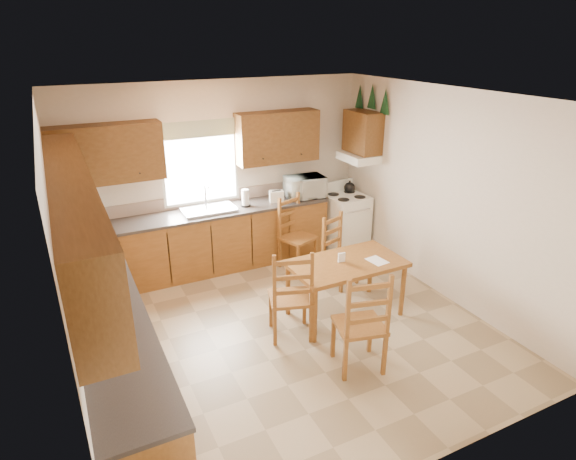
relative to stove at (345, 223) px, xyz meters
name	(u,v)px	position (x,y,z in m)	size (l,w,h in m)	color
floor	(288,329)	(-1.88, -1.70, -0.44)	(4.50, 4.50, 0.00)	tan
ceiling	(288,97)	(-1.88, -1.70, 2.26)	(4.50, 4.50, 0.00)	brown
wall_left	(63,266)	(-4.13, -1.70, 0.91)	(4.50, 4.50, 0.00)	beige
wall_right	(445,196)	(0.37, -1.70, 0.91)	(4.50, 4.50, 0.00)	beige
wall_back	(220,174)	(-1.88, 0.55, 0.91)	(4.50, 4.50, 0.00)	beige
wall_front	(430,331)	(-1.88, -3.95, 0.91)	(4.50, 4.50, 0.00)	beige
lower_cab_back	(206,243)	(-2.25, 0.25, 0.00)	(3.75, 0.60, 0.88)	brown
lower_cab_left	(115,350)	(-3.83, -1.85, 0.00)	(0.60, 3.60, 0.88)	brown
counter_back	(204,213)	(-2.25, 0.25, 0.46)	(3.75, 0.63, 0.04)	#39322F
counter_left	(108,309)	(-3.83, -1.85, 0.46)	(0.63, 3.60, 0.04)	#39322F
backsplash	(197,200)	(-2.25, 0.54, 0.57)	(3.75, 0.01, 0.18)	gray
upper_cab_back_left	(107,154)	(-3.43, 0.38, 1.41)	(1.41, 0.33, 0.75)	brown
upper_cab_back_right	(277,137)	(-1.02, 0.38, 1.41)	(1.25, 0.33, 0.75)	brown
upper_cab_left	(75,216)	(-3.96, -1.85, 1.41)	(0.33, 3.60, 0.75)	brown
upper_cab_stove	(363,132)	(0.20, -0.05, 1.46)	(0.33, 0.62, 0.62)	brown
range_hood	(359,157)	(0.15, -0.05, 1.08)	(0.44, 0.62, 0.12)	white
window_frame	(200,164)	(-2.18, 0.52, 1.11)	(1.13, 0.02, 1.18)	white
window_pane	(200,164)	(-2.18, 0.51, 1.11)	(1.05, 0.01, 1.10)	white
window_valance	(198,129)	(-2.18, 0.49, 1.61)	(1.19, 0.01, 0.24)	#557241
sink_basin	(209,210)	(-2.18, 0.25, 0.50)	(0.75, 0.45, 0.04)	silver
pine_decal_a	(385,101)	(0.33, -0.37, 1.94)	(0.22, 0.22, 0.36)	#143B1C
pine_decal_b	(372,96)	(0.33, -0.05, 1.98)	(0.22, 0.22, 0.36)	#143B1C
pine_decal_c	(360,96)	(0.33, 0.27, 1.94)	(0.22, 0.22, 0.36)	#143B1C
stove	(345,223)	(0.00, 0.00, 0.00)	(0.60, 0.61, 0.88)	white
coffeemaker	(85,219)	(-3.81, 0.27, 0.63)	(0.18, 0.21, 0.30)	white
paper_towel	(245,198)	(-1.63, 0.21, 0.61)	(0.11, 0.11, 0.25)	white
toaster	(276,196)	(-1.13, 0.19, 0.56)	(0.21, 0.13, 0.17)	white
microwave	(305,187)	(-0.64, 0.21, 0.64)	(0.54, 0.39, 0.33)	white
dining_table	(345,288)	(-1.09, -1.71, -0.07)	(1.37, 0.78, 0.73)	brown
chair_near_left	(290,292)	(-1.89, -1.79, 0.12)	(0.47, 0.45, 1.12)	brown
chair_near_right	(360,319)	(-1.51, -2.62, 0.13)	(0.48, 0.46, 1.15)	brown
chair_far_left	(341,252)	(-0.72, -1.00, 0.05)	(0.41, 0.39, 0.99)	brown
chair_far_right	(298,233)	(-0.99, -0.25, 0.10)	(0.45, 0.43, 1.08)	brown
table_paper	(377,261)	(-0.75, -1.85, 0.29)	(0.19, 0.25, 0.00)	white
table_card	(342,257)	(-1.15, -1.68, 0.35)	(0.09, 0.02, 0.12)	white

